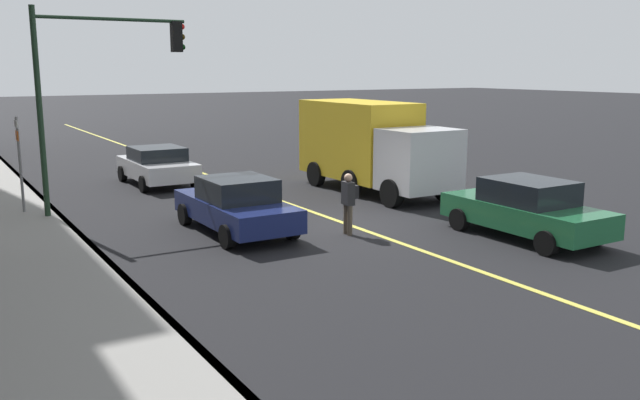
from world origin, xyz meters
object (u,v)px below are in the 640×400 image
car_navy (236,205)px  pedestrian_with_backpack (349,199)px  street_sign_post (20,159)px  traffic_light_mast (97,75)px  car_white (157,165)px  truck_yellow (371,145)px  car_green (526,209)px

car_navy → pedestrian_with_backpack: 2.99m
pedestrian_with_backpack → street_sign_post: 9.72m
traffic_light_mast → car_navy: bearing=-148.7°
traffic_light_mast → street_sign_post: 3.33m
car_white → pedestrian_with_backpack: bearing=-169.7°
truck_yellow → car_green: bearing=176.4°
car_green → car_white: car_green is taller
car_white → street_sign_post: 6.27m
car_green → pedestrian_with_backpack: 4.53m
car_green → truck_yellow: 7.59m
pedestrian_with_backpack → car_white: bearing=10.3°
traffic_light_mast → street_sign_post: bearing=66.0°
truck_yellow → street_sign_post: bearing=80.6°
truck_yellow → pedestrian_with_backpack: size_ratio=4.17×
car_white → truck_yellow: 8.07m
car_navy → car_green: (-4.39, -6.09, 0.03)m
car_white → car_navy: bearing=176.2°
car_white → car_green: bearing=-156.7°
street_sign_post → pedestrian_with_backpack: bearing=-133.9°
pedestrian_with_backpack → traffic_light_mast: 8.18m
truck_yellow → street_sign_post: size_ratio=2.30×
car_green → truck_yellow: bearing=-3.6°
car_green → truck_yellow: truck_yellow is taller
truck_yellow → street_sign_post: 11.29m
truck_yellow → street_sign_post: truck_yellow is taller
traffic_light_mast → car_green: bearing=-134.6°
car_navy → truck_yellow: (3.13, -6.57, 0.93)m
car_green → pedestrian_with_backpack: size_ratio=2.75×
car_white → pedestrian_with_backpack: (-10.19, -1.86, 0.21)m
pedestrian_with_backpack → street_sign_post: street_sign_post is taller
truck_yellow → car_navy: bearing=115.5°
car_navy → traffic_light_mast: 5.78m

